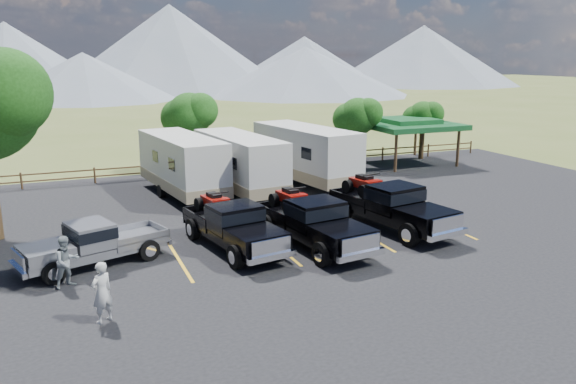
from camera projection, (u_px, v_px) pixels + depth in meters
name	position (u px, v px, depth m)	size (l,w,h in m)	color
ground	(367.00, 272.00, 20.02)	(320.00, 320.00, 0.00)	#505D27
asphalt_lot	(330.00, 245.00, 22.71)	(44.00, 34.00, 0.04)	black
stall_lines	(319.00, 238.00, 23.61)	(12.12, 5.50, 0.01)	gold
tree_ne_a	(357.00, 117.00, 37.79)	(3.11, 2.92, 4.76)	#312213
tree_ne_b	(423.00, 117.00, 40.98)	(2.77, 2.59, 4.27)	#312213
tree_north	(189.00, 115.00, 35.46)	(3.46, 3.24, 5.25)	#312213
rail_fence	(253.00, 162.00, 37.24)	(36.12, 0.12, 1.00)	brown
pavilion	(407.00, 124.00, 39.43)	(6.20, 6.20, 3.22)	brown
mountain_range	(63.00, 53.00, 110.61)	(209.00, 71.00, 20.00)	slate
rig_left	(232.00, 224.00, 22.16)	(2.96, 6.33, 2.03)	black
rig_center	(312.00, 221.00, 22.47)	(2.94, 6.61, 2.13)	black
rig_right	(390.00, 205.00, 24.70)	(3.24, 6.92, 2.22)	black
trailer_left	(182.00, 165.00, 30.14)	(3.52, 9.54, 3.30)	silver
trailer_center	(240.00, 164.00, 30.63)	(3.32, 9.41, 3.25)	silver
trailer_right	(305.00, 155.00, 32.79)	(3.88, 9.92, 3.43)	silver
pickup_silver	(95.00, 243.00, 20.37)	(5.70, 3.33, 1.63)	gray
person_a	(102.00, 292.00, 15.96)	(0.67, 0.44, 1.83)	#BDBDBD
person_b	(67.00, 262.00, 18.44)	(0.85, 0.66, 1.75)	gray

